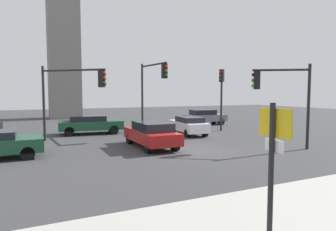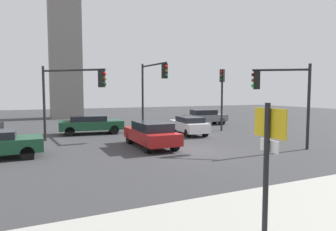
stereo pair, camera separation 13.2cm
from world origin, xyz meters
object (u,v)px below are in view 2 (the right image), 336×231
Objects in this scene: car_3 at (151,134)px; car_4 at (91,124)px; car_5 at (189,125)px; traffic_light_1 at (73,87)px; car_0 at (205,117)px; direction_sign at (267,161)px; traffic_light_2 at (281,90)px; traffic_light_0 at (153,82)px; traffic_light_3 at (222,88)px.

car_3 is 0.96× the size of car_4.
car_5 is (6.50, -3.43, -0.04)m from car_4.
traffic_light_1 is 8.59m from car_5.
car_3 is (-9.00, -8.81, -0.00)m from car_0.
car_4 is 7.35m from car_5.
traffic_light_2 is (8.53, 8.10, 1.39)m from direction_sign.
traffic_light_2 is 7.59m from car_5.
car_3 is 5.64m from car_5.
car_0 is at bearing 62.01° from direction_sign.
car_4 is (-8.44, 10.31, -2.50)m from traffic_light_2.
traffic_light_3 is at bearing 81.17° from traffic_light_0.
direction_sign reaches higher than car_3.
traffic_light_1 is at bearing -82.97° from traffic_light_0.
traffic_light_1 is 4.70m from car_4.
car_0 is (12.77, 5.32, -2.64)m from traffic_light_1.
traffic_light_3 is at bearing -60.73° from car_3.
traffic_light_1 is at bearing 95.88° from car_5.
car_5 is at bearing -125.67° from car_0.
traffic_light_3 is 1.08× the size of car_3.
direction_sign is 23.17m from car_0.
car_3 is at bearing -66.91° from car_4.
direction_sign reaches higher than car_4.
traffic_light_0 is 4.10m from car_5.
car_3 is (2.21, 11.43, -1.09)m from direction_sign.
car_0 is 11.27m from car_4.
car_0 is at bearing -68.35° from traffic_light_2.
traffic_light_3 is at bearing 58.59° from direction_sign.
traffic_light_2 reaches higher than car_5.
direction_sign reaches higher than car_5.
traffic_light_0 is 5.85m from traffic_light_3.
traffic_light_3 is 1.03× the size of car_4.
direction_sign is 0.58× the size of car_4.
traffic_light_0 is at bearing -144.21° from car_0.
car_4 is at bearing -165.01° from car_0.
traffic_light_0 is 1.28× the size of car_5.
car_5 is (6.59, 14.99, -1.15)m from direction_sign.
car_0 is (1.17, 4.43, -2.69)m from traffic_light_3.
traffic_light_1 is at bearing -26.82° from traffic_light_3.
car_0 is 0.87× the size of car_4.
traffic_light_3 is at bearing -71.08° from car_5.
direction_sign is 15.08m from traffic_light_1.
traffic_light_3 is (5.83, -0.36, -0.37)m from traffic_light_0.
traffic_light_0 is 1.11× the size of car_4.
car_4 is (-2.12, 6.99, -0.02)m from car_3.
direction_sign is at bearing -19.86° from traffic_light_0.
traffic_light_3 is (11.60, 0.90, 0.04)m from traffic_light_1.
traffic_light_0 reaches higher than traffic_light_3.
traffic_light_1 reaches higher than car_5.
traffic_light_2 is (10.09, -6.82, -0.16)m from traffic_light_1.
car_3 is at bearing 6.34° from traffic_light_2.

